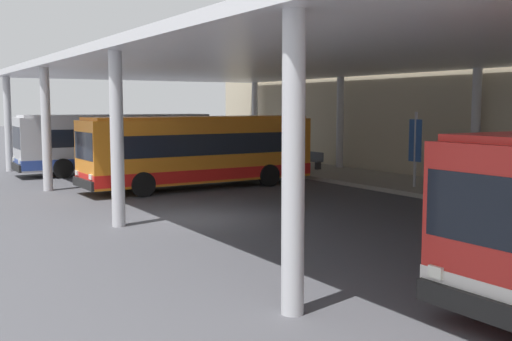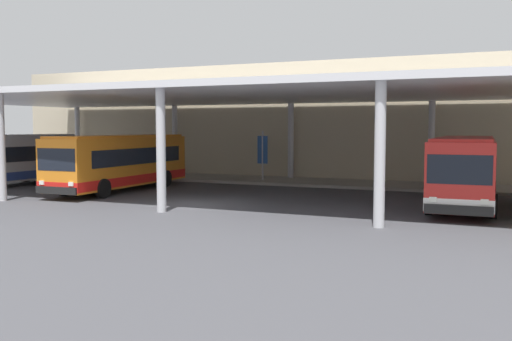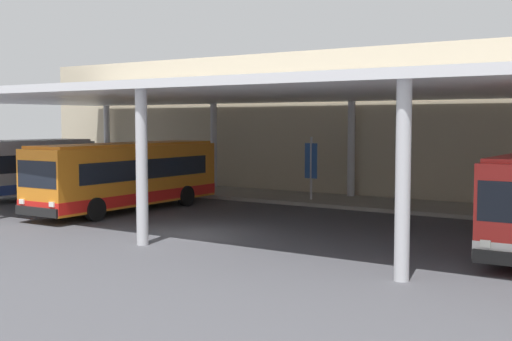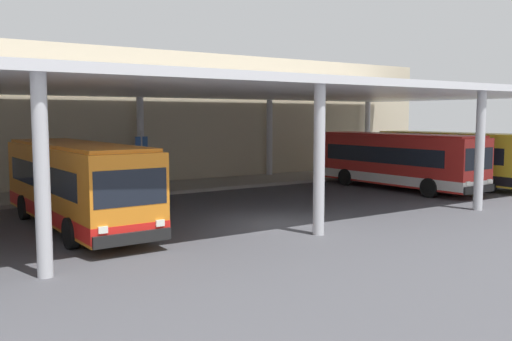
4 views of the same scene
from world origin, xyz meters
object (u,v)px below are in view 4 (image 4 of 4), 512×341
bus_middle_bay (397,160)px  banner_sign (142,157)px  bus_far_bay (453,158)px  bus_second_bay (76,184)px

bus_middle_bay → banner_sign: 14.31m
bus_middle_bay → banner_sign: size_ratio=3.30×
bus_far_bay → bus_second_bay: bearing=-179.5°
bus_second_bay → bus_far_bay: same height
bus_far_bay → banner_sign: banner_sign is taller
bus_middle_bay → bus_far_bay: same height
bus_far_bay → banner_sign: bearing=156.9°
bus_second_bay → bus_middle_bay: (18.42, 0.94, 0.00)m
bus_second_bay → bus_far_bay: size_ratio=1.00×
bus_second_bay → bus_middle_bay: 18.44m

